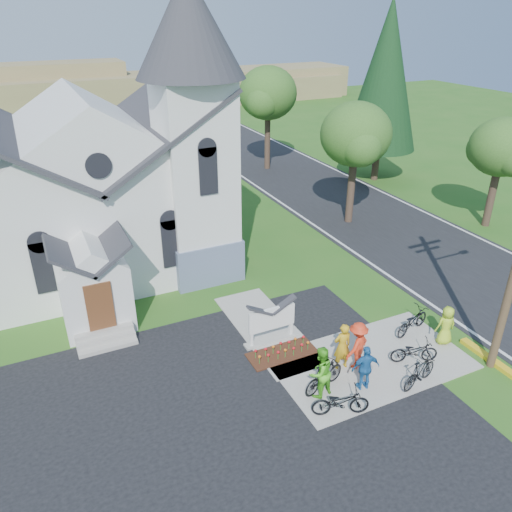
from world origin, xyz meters
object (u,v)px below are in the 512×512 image
bike_0 (340,402)px  bike_2 (414,351)px  bike_3 (420,372)px  cyclist_4 (446,325)px  bike_4 (412,321)px  church_sign (272,319)px  cyclist_3 (357,345)px  cyclist_0 (342,346)px  cyclist_2 (366,368)px  bike_1 (324,376)px  cyclist_1 (320,372)px

bike_0 → bike_2: bearing=-54.7°
bike_3 → cyclist_4: size_ratio=1.10×
bike_4 → bike_2: bearing=125.6°
church_sign → bike_3: church_sign is taller
cyclist_3 → bike_4: 3.37m
cyclist_0 → cyclist_2: bearing=99.4°
bike_1 → cyclist_3: cyclist_3 is taller
cyclist_1 → cyclist_2: bearing=155.0°
bike_1 → cyclist_2: (1.25, -0.55, 0.30)m
bike_2 → bike_3: bike_3 is taller
cyclist_3 → bike_4: bearing=171.7°
church_sign → bike_0: 4.43m
cyclist_2 → bike_3: 1.93m
bike_3 → cyclist_4: bearing=-74.9°
cyclist_4 → cyclist_1: bearing=16.0°
cyclist_3 → bike_3: bearing=105.9°
cyclist_2 → cyclist_4: (4.30, 0.77, -0.05)m
church_sign → cyclist_1: size_ratio=1.17×
church_sign → bike_3: 5.57m
bike_0 → cyclist_4: bearing=-55.7°
bike_0 → bike_1: bearing=12.5°
cyclist_4 → church_sign: bearing=-14.6°
bike_2 → cyclist_3: (-2.04, 0.68, 0.45)m
bike_3 → bike_4: (1.89, 2.54, -0.02)m
bike_3 → cyclist_2: bearing=55.1°
bike_3 → cyclist_4: 2.90m
cyclist_0 → cyclist_3: bearing=166.5°
bike_0 → cyclist_3: bearing=-26.6°
cyclist_0 → cyclist_4: 4.41m
church_sign → bike_1: size_ratio=1.23×
cyclist_2 → bike_2: (2.47, 0.38, -0.39)m
cyclist_1 → bike_2: cyclist_1 is taller
cyclist_3 → cyclist_4: bearing=153.4°
cyclist_0 → bike_3: cyclist_0 is taller
cyclist_1 → bike_2: size_ratio=1.08×
church_sign → bike_1: bearing=-83.6°
church_sign → cyclist_2: (1.60, -3.73, -0.13)m
bike_3 → cyclist_0: bearing=29.9°
bike_4 → cyclist_3: bearing=88.5°
bike_1 → bike_2: 3.72m
cyclist_2 → bike_2: 2.53m
bike_0 → cyclist_1: bearing=27.4°
bike_2 → cyclist_4: cyclist_4 is taller
bike_2 → bike_3: size_ratio=0.99×
bike_2 → bike_3: bearing=168.1°
cyclist_4 → bike_4: 1.30m
cyclist_1 → bike_4: cyclist_1 is taller
cyclist_0 → cyclist_2: cyclist_0 is taller
bike_3 → cyclist_4: cyclist_4 is taller
bike_3 → bike_4: size_ratio=0.92×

